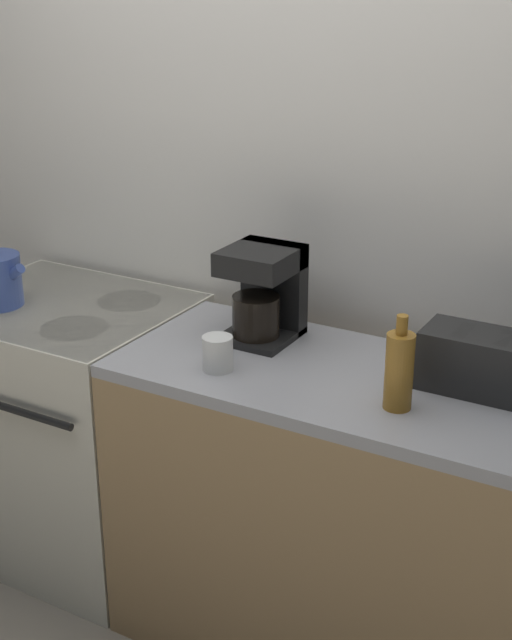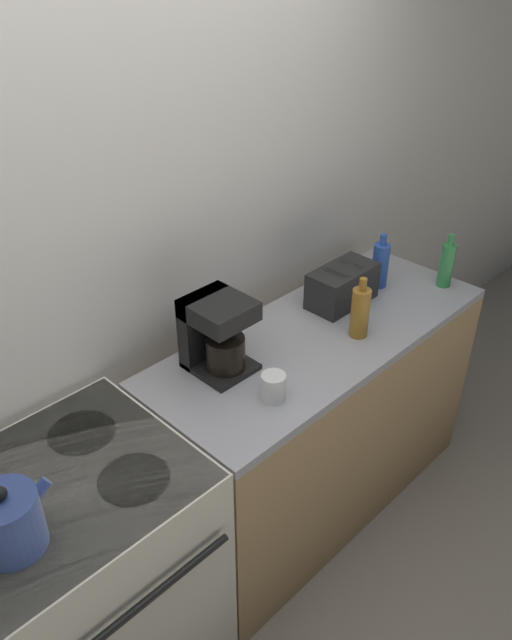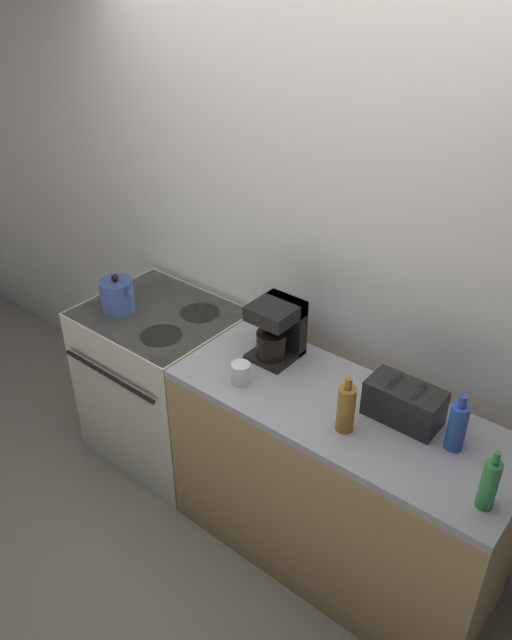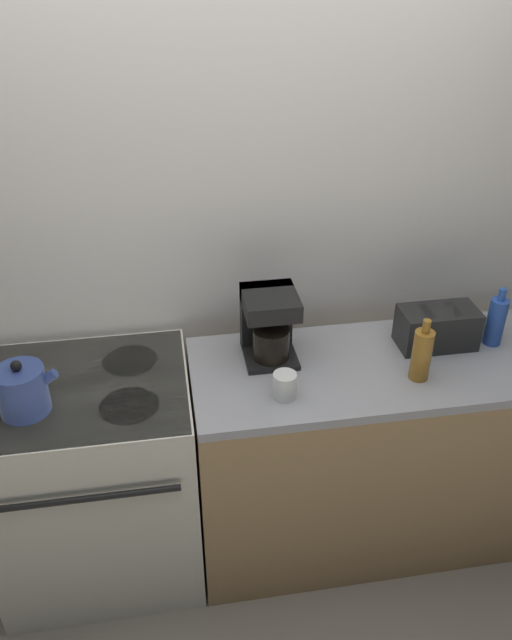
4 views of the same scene
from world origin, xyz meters
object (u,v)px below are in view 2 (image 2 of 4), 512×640
kettle (9,522)px  bottle_green (446,264)px  coffee_maker (215,332)px  bottle_blue (380,265)px  toaster (342,286)px  bottle_amber (360,312)px  stove (79,583)px  cup_white (273,387)px

kettle → bottle_green: 2.02m
coffee_maker → bottle_blue: size_ratio=1.13×
toaster → bottle_blue: size_ratio=1.23×
coffee_maker → bottle_green: (1.12, -0.28, -0.04)m
kettle → bottle_amber: 1.43m
stove → coffee_maker: size_ratio=3.31×
bottle_green → bottle_blue: (-0.21, 0.21, 0.00)m
stove → cup_white: (0.73, -0.18, 0.51)m
coffee_maker → bottle_green: 1.15m
kettle → bottle_blue: size_ratio=0.87×
bottle_amber → bottle_green: bottle_amber is taller
kettle → cup_white: kettle is taller
kettle → toaster: size_ratio=0.70×
kettle → coffee_maker: 0.92m
coffee_maker → bottle_amber: coffee_maker is taller
toaster → cup_white: toaster is taller
coffee_maker → cup_white: size_ratio=2.86×
toaster → coffee_maker: 0.68m
coffee_maker → bottle_amber: 0.58m
toaster → stove: bearing=-177.8°
stove → bottle_green: bearing=-5.5°
bottle_amber → bottle_blue: size_ratio=1.01×
bottle_amber → stove: bearing=173.3°
kettle → cup_white: (0.91, -0.07, -0.04)m
stove → kettle: bearing=-148.1°
bottle_blue → bottle_green: bearing=-45.1°
bottle_green → bottle_amber: bearing=177.1°
kettle → coffee_maker: size_ratio=0.77×
kettle → bottle_blue: 1.82m
kettle → cup_white: 0.91m
bottle_green → bottle_blue: 0.29m
bottle_blue → cup_white: size_ratio=2.53×
bottle_green → kettle: bearing=178.0°
stove → toaster: size_ratio=3.03×
bottle_amber → cup_white: bearing=-176.6°
bottle_amber → bottle_blue: (0.38, 0.18, -0.00)m
coffee_maker → bottle_blue: (0.91, -0.07, -0.04)m
bottle_amber → kettle: bearing=178.4°
coffee_maker → kettle: bearing=-167.0°
stove → bottle_blue: bottle_blue is taller
coffee_maker → cup_white: (0.01, -0.28, -0.10)m
coffee_maker → bottle_green: size_ratio=1.13×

